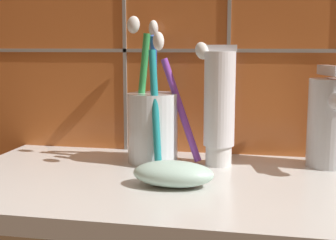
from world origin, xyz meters
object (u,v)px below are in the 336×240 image
object	(u,v)px
toothpaste_tube	(219,106)
soap_bar	(173,174)
sink_faucet	(330,119)
toothbrush_cup	(154,121)

from	to	relation	value
toothpaste_tube	soap_bar	xyz separation A→B (cm)	(-3.97, -10.17, -6.18)
sink_faucet	toothpaste_tube	bearing A→B (deg)	-97.25
toothpaste_tube	sink_faucet	world-z (taller)	toothpaste_tube
soap_bar	sink_faucet	bearing A→B (deg)	33.71
toothbrush_cup	soap_bar	distance (cm)	11.85
toothbrush_cup	sink_faucet	distance (cm)	22.13
soap_bar	toothpaste_tube	bearing A→B (deg)	68.67
sink_faucet	soap_bar	xyz separation A→B (cm)	(-17.53, -11.70, -4.73)
toothbrush_cup	toothpaste_tube	distance (cm)	8.78
toothbrush_cup	sink_faucet	size ratio (longest dim) A/B	1.49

